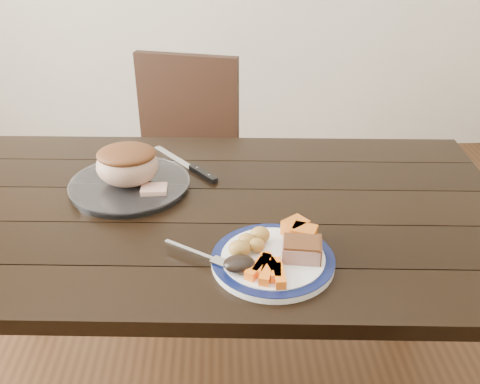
{
  "coord_description": "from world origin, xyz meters",
  "views": [
    {
      "loc": [
        0.03,
        -1.23,
        1.49
      ],
      "look_at": [
        0.08,
        -0.02,
        0.8
      ],
      "focal_mm": 40.0,
      "sensor_mm": 36.0,
      "label": 1
    }
  ],
  "objects_px": {
    "serving_platter": "(130,186)",
    "dining_table": "(211,234)",
    "dinner_plate": "(273,261)",
    "fork": "(202,255)",
    "carving_knife": "(195,169)",
    "chair_far": "(182,161)",
    "pork_slice": "(301,250)",
    "roast_joint": "(128,166)"
  },
  "relations": [
    {
      "from": "serving_platter",
      "to": "pork_slice",
      "type": "distance_m",
      "value": 0.57
    },
    {
      "from": "dinner_plate",
      "to": "pork_slice",
      "type": "bearing_deg",
      "value": -4.76
    },
    {
      "from": "serving_platter",
      "to": "dining_table",
      "type": "bearing_deg",
      "value": -23.68
    },
    {
      "from": "fork",
      "to": "dinner_plate",
      "type": "bearing_deg",
      "value": 30.15
    },
    {
      "from": "dinner_plate",
      "to": "carving_knife",
      "type": "distance_m",
      "value": 0.5
    },
    {
      "from": "dinner_plate",
      "to": "chair_far",
      "type": "bearing_deg",
      "value": 105.37
    },
    {
      "from": "serving_platter",
      "to": "fork",
      "type": "bearing_deg",
      "value": -58.85
    },
    {
      "from": "roast_joint",
      "to": "chair_far",
      "type": "bearing_deg",
      "value": 81.2
    },
    {
      "from": "dinner_plate",
      "to": "carving_knife",
      "type": "bearing_deg",
      "value": 112.42
    },
    {
      "from": "chair_far",
      "to": "roast_joint",
      "type": "bearing_deg",
      "value": 95.83
    },
    {
      "from": "chair_far",
      "to": "dinner_plate",
      "type": "height_order",
      "value": "chair_far"
    },
    {
      "from": "fork",
      "to": "roast_joint",
      "type": "relative_size",
      "value": 0.91
    },
    {
      "from": "serving_platter",
      "to": "roast_joint",
      "type": "bearing_deg",
      "value": 26.57
    },
    {
      "from": "chair_far",
      "to": "fork",
      "type": "relative_size",
      "value": 5.93
    },
    {
      "from": "chair_far",
      "to": "pork_slice",
      "type": "bearing_deg",
      "value": 123.16
    },
    {
      "from": "dinner_plate",
      "to": "fork",
      "type": "relative_size",
      "value": 1.78
    },
    {
      "from": "roast_joint",
      "to": "fork",
      "type": "bearing_deg",
      "value": -58.85
    },
    {
      "from": "chair_far",
      "to": "pork_slice",
      "type": "height_order",
      "value": "chair_far"
    },
    {
      "from": "chair_far",
      "to": "carving_knife",
      "type": "xyz_separation_m",
      "value": [
        0.08,
        -0.53,
        0.23
      ]
    },
    {
      "from": "dinner_plate",
      "to": "fork",
      "type": "height_order",
      "value": "fork"
    },
    {
      "from": "roast_joint",
      "to": "dinner_plate",
      "type": "bearing_deg",
      "value": -44.19
    },
    {
      "from": "serving_platter",
      "to": "pork_slice",
      "type": "bearing_deg",
      "value": -40.2
    },
    {
      "from": "chair_far",
      "to": "dinner_plate",
      "type": "relative_size",
      "value": 3.33
    },
    {
      "from": "fork",
      "to": "roast_joint",
      "type": "bearing_deg",
      "value": 155.33
    },
    {
      "from": "chair_far",
      "to": "pork_slice",
      "type": "xyz_separation_m",
      "value": [
        0.34,
        -1.0,
        0.27
      ]
    },
    {
      "from": "dining_table",
      "to": "carving_knife",
      "type": "relative_size",
      "value": 6.16
    },
    {
      "from": "dining_table",
      "to": "pork_slice",
      "type": "bearing_deg",
      "value": -52.25
    },
    {
      "from": "dining_table",
      "to": "pork_slice",
      "type": "relative_size",
      "value": 19.73
    },
    {
      "from": "fork",
      "to": "carving_knife",
      "type": "height_order",
      "value": "fork"
    },
    {
      "from": "dining_table",
      "to": "roast_joint",
      "type": "height_order",
      "value": "roast_joint"
    },
    {
      "from": "roast_joint",
      "to": "pork_slice",
      "type": "bearing_deg",
      "value": -40.2
    },
    {
      "from": "dining_table",
      "to": "fork",
      "type": "xyz_separation_m",
      "value": [
        -0.02,
        -0.25,
        0.11
      ]
    },
    {
      "from": "serving_platter",
      "to": "carving_knife",
      "type": "xyz_separation_m",
      "value": [
        0.18,
        0.1,
        -0.0
      ]
    },
    {
      "from": "pork_slice",
      "to": "fork",
      "type": "relative_size",
      "value": 0.53
    },
    {
      "from": "chair_far",
      "to": "fork",
      "type": "xyz_separation_m",
      "value": [
        0.11,
        -0.99,
        0.25
      ]
    },
    {
      "from": "dinner_plate",
      "to": "fork",
      "type": "bearing_deg",
      "value": 175.97
    },
    {
      "from": "serving_platter",
      "to": "fork",
      "type": "relative_size",
      "value": 2.1
    },
    {
      "from": "dining_table",
      "to": "carving_knife",
      "type": "bearing_deg",
      "value": 102.91
    },
    {
      "from": "chair_far",
      "to": "fork",
      "type": "bearing_deg",
      "value": 111.2
    },
    {
      "from": "pork_slice",
      "to": "fork",
      "type": "bearing_deg",
      "value": 175.77
    },
    {
      "from": "chair_far",
      "to": "pork_slice",
      "type": "distance_m",
      "value": 1.09
    },
    {
      "from": "serving_platter",
      "to": "carving_knife",
      "type": "relative_size",
      "value": 1.23
    }
  ]
}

